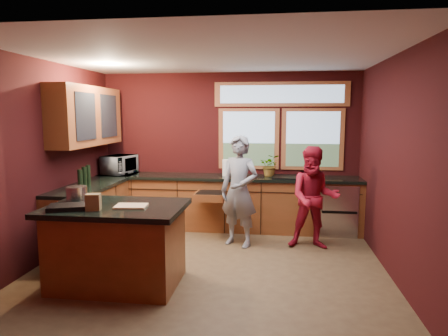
% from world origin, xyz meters
% --- Properties ---
extents(floor, '(4.50, 4.50, 0.00)m').
position_xyz_m(floor, '(0.00, 0.00, 0.00)').
color(floor, brown).
rests_on(floor, ground).
extents(room_shell, '(4.52, 4.02, 2.71)m').
position_xyz_m(room_shell, '(-0.60, 0.32, 1.80)').
color(room_shell, black).
rests_on(room_shell, ground).
extents(back_counter, '(4.50, 0.64, 0.93)m').
position_xyz_m(back_counter, '(0.20, 1.70, 0.46)').
color(back_counter, '#5F3316').
rests_on(back_counter, floor).
extents(left_counter, '(0.64, 2.30, 0.93)m').
position_xyz_m(left_counter, '(-1.95, 0.85, 0.47)').
color(left_counter, '#5F3316').
rests_on(left_counter, floor).
extents(island, '(1.55, 1.05, 0.95)m').
position_xyz_m(island, '(-0.98, -0.74, 0.48)').
color(island, '#5F3316').
rests_on(island, floor).
extents(person_grey, '(0.72, 0.62, 1.67)m').
position_xyz_m(person_grey, '(0.29, 0.85, 0.84)').
color(person_grey, slate).
rests_on(person_grey, floor).
extents(person_red, '(0.75, 0.59, 1.52)m').
position_xyz_m(person_red, '(1.40, 0.86, 0.76)').
color(person_red, maroon).
rests_on(person_red, floor).
extents(microwave, '(0.53, 0.67, 0.33)m').
position_xyz_m(microwave, '(-1.92, 1.70, 1.09)').
color(microwave, '#999999').
rests_on(microwave, left_counter).
extents(potted_plant, '(0.34, 0.29, 0.37)m').
position_xyz_m(potted_plant, '(0.74, 1.75, 1.12)').
color(potted_plant, '#999999').
rests_on(potted_plant, back_counter).
extents(paper_towel, '(0.12, 0.12, 0.28)m').
position_xyz_m(paper_towel, '(-0.02, 1.70, 1.07)').
color(paper_towel, white).
rests_on(paper_towel, back_counter).
extents(cutting_board, '(0.37, 0.28, 0.02)m').
position_xyz_m(cutting_board, '(-0.78, -0.79, 0.95)').
color(cutting_board, tan).
rests_on(cutting_board, island).
extents(stock_pot, '(0.24, 0.24, 0.18)m').
position_xyz_m(stock_pot, '(-1.53, -0.59, 1.03)').
color(stock_pot, '#B0B0B5').
rests_on(stock_pot, island).
extents(paper_bag, '(0.17, 0.15, 0.18)m').
position_xyz_m(paper_bag, '(-1.13, -0.99, 1.03)').
color(paper_bag, brown).
rests_on(paper_bag, island).
extents(black_tray, '(0.47, 0.40, 0.05)m').
position_xyz_m(black_tray, '(-1.43, -0.99, 0.97)').
color(black_tray, black).
rests_on(black_tray, island).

